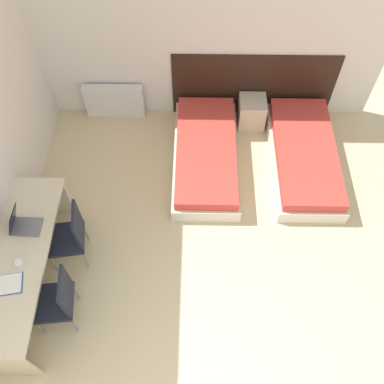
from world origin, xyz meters
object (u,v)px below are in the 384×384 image
at_px(chair_near_laptop, 70,235).
at_px(chair_near_notebook, 58,299).
at_px(nightstand, 252,112).
at_px(bed_near_door, 304,156).
at_px(bed_near_window, 206,155).
at_px(laptop, 22,224).

distance_m(chair_near_laptop, chair_near_notebook, 0.75).
xyz_separation_m(nightstand, chair_near_laptop, (-2.22, -2.21, 0.28)).
height_order(bed_near_door, chair_near_laptop, chair_near_laptop).
relative_size(bed_near_door, nightstand, 4.26).
distance_m(bed_near_window, bed_near_door, 1.35).
bearing_deg(chair_near_notebook, nightstand, 46.74).
bearing_deg(bed_near_window, bed_near_door, 0.00).
bearing_deg(laptop, bed_near_door, 25.63).
relative_size(bed_near_door, chair_near_notebook, 2.07).
distance_m(bed_near_window, laptop, 2.55).
relative_size(bed_near_window, chair_near_laptop, 2.07).
height_order(chair_near_notebook, laptop, laptop).
height_order(nightstand, laptop, laptop).
bearing_deg(bed_near_window, nightstand, 48.96).
bearing_deg(chair_near_laptop, bed_near_window, 34.39).
height_order(bed_near_window, laptop, laptop).
relative_size(bed_near_window, bed_near_door, 1.00).
distance_m(nightstand, chair_near_notebook, 3.71).
bearing_deg(nightstand, bed_near_door, -48.96).
xyz_separation_m(bed_near_door, nightstand, (-0.67, 0.77, 0.05)).
xyz_separation_m(chair_near_laptop, laptop, (-0.45, -0.03, 0.29)).
bearing_deg(bed_near_window, chair_near_laptop, -137.07).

